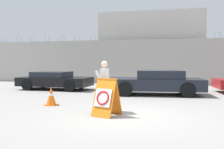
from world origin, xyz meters
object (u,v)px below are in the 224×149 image
traffic_cone_mid (51,96)px  parked_car_rear_sedan (156,82)px  barricade_sign (106,97)px  parked_car_front_coupe (55,80)px  security_guard (104,84)px

traffic_cone_mid → parked_car_rear_sedan: parked_car_rear_sedan is taller
barricade_sign → parked_car_rear_sedan: (1.30, 5.31, 0.06)m
parked_car_rear_sedan → barricade_sign: bearing=70.8°
parked_car_front_coupe → parked_car_rear_sedan: 6.18m
traffic_cone_mid → parked_car_front_coupe: (-2.27, 5.02, 0.21)m
traffic_cone_mid → parked_car_rear_sedan: size_ratio=0.15×
parked_car_front_coupe → barricade_sign: bearing=-51.2°
security_guard → parked_car_front_coupe: size_ratio=0.39×
security_guard → parked_car_rear_sedan: security_guard is taller
traffic_cone_mid → parked_car_rear_sedan: bearing=46.2°
barricade_sign → traffic_cone_mid: (-2.52, 1.33, -0.23)m
barricade_sign → traffic_cone_mid: barricade_sign is taller
security_guard → parked_car_rear_sedan: 4.98m
barricade_sign → parked_car_rear_sedan: parked_car_rear_sedan is taller
parked_car_rear_sedan → traffic_cone_mid: bearing=40.7°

